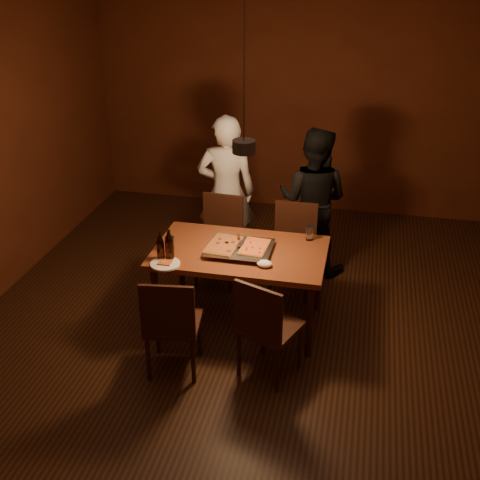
% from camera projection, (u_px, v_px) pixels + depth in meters
% --- Properties ---
extents(room_shell, '(6.00, 6.00, 6.00)m').
position_uv_depth(room_shell, '(244.00, 189.00, 4.79)').
color(room_shell, '#3C2110').
rests_on(room_shell, ground).
extents(dining_table, '(1.50, 0.90, 0.75)m').
position_uv_depth(dining_table, '(240.00, 258.00, 5.28)').
color(dining_table, brown).
rests_on(dining_table, floor).
extents(chair_far_left, '(0.45, 0.45, 0.49)m').
position_uv_depth(chair_far_left, '(220.00, 231.00, 6.09)').
color(chair_far_left, '#38190F').
rests_on(chair_far_left, floor).
extents(chair_far_right, '(0.42, 0.42, 0.49)m').
position_uv_depth(chair_far_right, '(294.00, 240.00, 5.91)').
color(chair_far_right, '#38190F').
rests_on(chair_far_right, floor).
extents(chair_near_left, '(0.47, 0.47, 0.49)m').
position_uv_depth(chair_near_left, '(171.00, 318.00, 4.68)').
color(chair_near_left, '#38190F').
rests_on(chair_near_left, floor).
extents(chair_near_right, '(0.55, 0.55, 0.49)m').
position_uv_depth(chair_near_right, '(265.00, 321.00, 4.65)').
color(chair_near_right, '#38190F').
rests_on(chair_near_right, floor).
extents(pizza_tray, '(0.59, 0.50, 0.05)m').
position_uv_depth(pizza_tray, '(240.00, 249.00, 5.21)').
color(pizza_tray, silver).
rests_on(pizza_tray, dining_table).
extents(pizza_meat, '(0.29, 0.42, 0.02)m').
position_uv_depth(pizza_meat, '(223.00, 244.00, 5.22)').
color(pizza_meat, maroon).
rests_on(pizza_meat, pizza_tray).
extents(pizza_cheese, '(0.24, 0.36, 0.02)m').
position_uv_depth(pizza_cheese, '(255.00, 247.00, 5.18)').
color(pizza_cheese, gold).
rests_on(pizza_cheese, pizza_tray).
extents(spatula, '(0.15, 0.25, 0.04)m').
position_uv_depth(spatula, '(239.00, 244.00, 5.22)').
color(spatula, silver).
rests_on(spatula, pizza_tray).
extents(beer_bottle_a, '(0.07, 0.07, 0.25)m').
position_uv_depth(beer_bottle_a, '(160.00, 246.00, 5.05)').
color(beer_bottle_a, black).
rests_on(beer_bottle_a, dining_table).
extents(beer_bottle_b, '(0.07, 0.07, 0.28)m').
position_uv_depth(beer_bottle_b, '(169.00, 245.00, 5.03)').
color(beer_bottle_b, black).
rests_on(beer_bottle_b, dining_table).
extents(water_glass_left, '(0.08, 0.08, 0.13)m').
position_uv_depth(water_glass_left, '(170.00, 244.00, 5.22)').
color(water_glass_left, silver).
rests_on(water_glass_left, dining_table).
extents(water_glass_right, '(0.06, 0.06, 0.13)m').
position_uv_depth(water_glass_right, '(310.00, 233.00, 5.40)').
color(water_glass_right, silver).
rests_on(water_glass_right, dining_table).
extents(plate_slice, '(0.25, 0.25, 0.03)m').
position_uv_depth(plate_slice, '(165.00, 264.00, 5.01)').
color(plate_slice, white).
rests_on(plate_slice, dining_table).
extents(napkin, '(0.13, 0.10, 0.05)m').
position_uv_depth(napkin, '(264.00, 264.00, 4.98)').
color(napkin, white).
rests_on(napkin, dining_table).
extents(diner_white, '(0.66, 0.50, 1.64)m').
position_uv_depth(diner_white, '(226.00, 192.00, 6.26)').
color(diner_white, silver).
rests_on(diner_white, floor).
extents(diner_dark, '(0.85, 0.73, 1.54)m').
position_uv_depth(diner_dark, '(313.00, 201.00, 6.19)').
color(diner_dark, black).
rests_on(diner_dark, floor).
extents(pendant_lamp, '(0.18, 0.18, 1.10)m').
position_uv_depth(pendant_lamp, '(244.00, 145.00, 4.63)').
color(pendant_lamp, black).
rests_on(pendant_lamp, ceiling).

